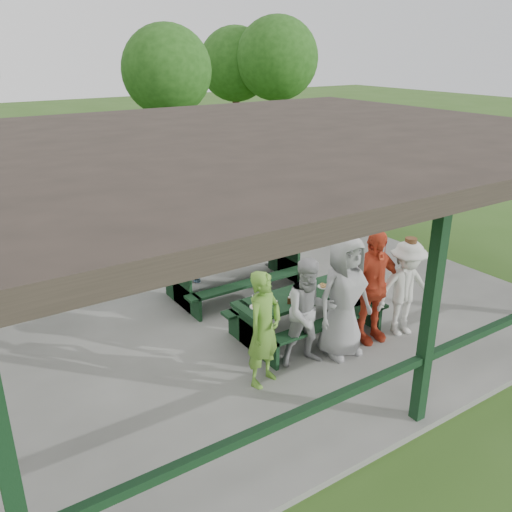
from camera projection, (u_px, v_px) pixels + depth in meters
ground at (257, 313)px, 10.12m from camera, size 90.00×90.00×0.00m
concrete_slab at (257, 311)px, 10.11m from camera, size 10.00×8.00×0.10m
pavilion_structure at (257, 143)px, 8.97m from camera, size 10.60×8.60×3.24m
picnic_table_near at (306, 307)px, 9.08m from camera, size 2.51×1.39×0.75m
picnic_table_far at (239, 269)px, 10.59m from camera, size 2.81×1.39×0.75m
table_setting at (297, 292)px, 8.90m from camera, size 2.35×0.45×0.10m
contestant_green at (264, 329)px, 7.59m from camera, size 0.73×0.60×1.73m
contestant_grey_left at (309, 313)px, 8.06m from camera, size 0.98×0.85×1.72m
contestant_grey_mid at (344, 296)px, 8.28m from camera, size 0.98×0.65×1.98m
contestant_red at (372, 287)px, 8.69m from camera, size 1.16×0.59×1.91m
contestant_white_fedora at (406, 288)px, 8.93m from camera, size 1.18×0.84×1.71m
spectator_lblue at (185, 245)px, 10.91m from camera, size 1.55×0.70×1.61m
spectator_blue at (112, 250)px, 10.60m from camera, size 0.69×0.55×1.67m
spectator_grey at (273, 230)px, 11.87m from camera, size 0.92×0.80×1.60m
pickup_truck at (182, 175)px, 17.42m from camera, size 6.07×3.97×1.55m
tree_mid at (167, 71)px, 21.22m from camera, size 3.53×3.53×5.52m
tree_right at (277, 59)px, 25.21m from camera, size 3.85×3.85×6.01m
tree_far_right at (236, 64)px, 26.52m from camera, size 3.58×3.58×5.59m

